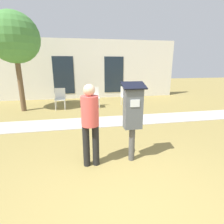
% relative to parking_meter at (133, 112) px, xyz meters
% --- Properties ---
extents(ground_plane, '(40.00, 40.00, 0.00)m').
position_rel_parking_meter_xyz_m(ground_plane, '(-0.36, -1.24, -1.02)').
color(ground_plane, olive).
extents(sidewalk, '(12.00, 1.10, 0.02)m').
position_rel_parking_meter_xyz_m(sidewalk, '(-0.36, 2.51, -1.01)').
color(sidewalk, '#B7B2A8').
rests_on(sidewalk, ground).
extents(building_facade, '(10.00, 0.26, 3.20)m').
position_rel_parking_meter_xyz_m(building_facade, '(-0.36, 7.05, 0.58)').
color(building_facade, silver).
rests_on(building_facade, ground).
extents(parking_meter, '(0.44, 0.31, 1.59)m').
position_rel_parking_meter_xyz_m(parking_meter, '(0.00, 0.00, 0.00)').
color(parking_meter, '#4C4C4C').
rests_on(parking_meter, ground).
extents(person_standing, '(0.32, 0.32, 1.58)m').
position_rel_parking_meter_xyz_m(person_standing, '(-0.82, -0.04, -0.09)').
color(person_standing, black).
rests_on(person_standing, ground).
extents(outdoor_chair_left, '(0.44, 0.44, 0.90)m').
position_rel_parking_meter_xyz_m(outdoor_chair_left, '(-1.80, 4.64, -0.49)').
color(outdoor_chair_left, white).
rests_on(outdoor_chair_left, ground).
extents(outdoor_chair_middle, '(0.44, 0.44, 0.90)m').
position_rel_parking_meter_xyz_m(outdoor_chair_middle, '(-0.32, 4.69, -0.49)').
color(outdoor_chair_middle, white).
rests_on(outdoor_chair_middle, ground).
extents(outdoor_chair_right, '(0.44, 0.44, 0.90)m').
position_rel_parking_meter_xyz_m(outdoor_chair_right, '(1.16, 4.73, -0.49)').
color(outdoor_chair_right, white).
rests_on(outdoor_chair_right, ground).
extents(tree, '(1.90, 1.90, 3.82)m').
position_rel_parking_meter_xyz_m(tree, '(-3.30, 4.60, 1.83)').
color(tree, brown).
rests_on(tree, ground).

